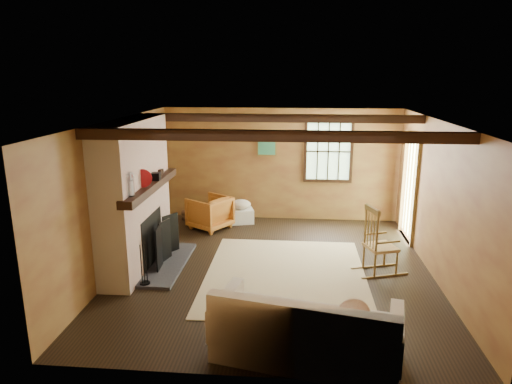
# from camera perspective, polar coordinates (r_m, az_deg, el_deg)

# --- Properties ---
(ground) EXTENTS (5.50, 5.50, 0.00)m
(ground) POSITION_cam_1_polar(r_m,az_deg,el_deg) (7.53, 2.21, -9.61)
(ground) COLOR black
(ground) RESTS_ON ground
(room_envelope) EXTENTS (5.02, 5.52, 2.44)m
(room_envelope) POSITION_cam_1_polar(r_m,az_deg,el_deg) (7.27, 4.18, 3.03)
(room_envelope) COLOR olive
(room_envelope) RESTS_ON ground
(fireplace) EXTENTS (1.02, 2.30, 2.40)m
(fireplace) POSITION_cam_1_polar(r_m,az_deg,el_deg) (7.58, -14.75, -1.06)
(fireplace) COLOR #A24D3E
(fireplace) RESTS_ON ground
(rug) EXTENTS (2.50, 3.00, 0.01)m
(rug) POSITION_cam_1_polar(r_m,az_deg,el_deg) (7.34, 3.72, -10.27)
(rug) COLOR tan
(rug) RESTS_ON ground
(rocking_chair) EXTENTS (0.89, 0.65, 1.10)m
(rocking_chair) POSITION_cam_1_polar(r_m,az_deg,el_deg) (7.50, 15.08, -6.39)
(rocking_chair) COLOR tan
(rocking_chair) RESTS_ON ground
(sofa) EXTENTS (2.18, 1.30, 0.82)m
(sofa) POSITION_cam_1_polar(r_m,az_deg,el_deg) (5.28, 6.24, -17.32)
(sofa) COLOR white
(sofa) RESTS_ON ground
(firewood_pile) EXTENTS (0.63, 0.11, 0.23)m
(firewood_pile) POSITION_cam_1_polar(r_m,az_deg,el_deg) (9.96, -7.47, -2.93)
(firewood_pile) COLOR brown
(firewood_pile) RESTS_ON ground
(laundry_basket) EXTENTS (0.58, 0.50, 0.30)m
(laundry_basket) POSITION_cam_1_polar(r_m,az_deg,el_deg) (9.74, -1.87, -2.99)
(laundry_basket) COLOR white
(laundry_basket) RESTS_ON ground
(basket_pillow) EXTENTS (0.49, 0.43, 0.21)m
(basket_pillow) POSITION_cam_1_polar(r_m,az_deg,el_deg) (9.67, -1.88, -1.56)
(basket_pillow) COLOR white
(basket_pillow) RESTS_ON laundry_basket
(armchair) EXTENTS (1.02, 1.01, 0.68)m
(armchair) POSITION_cam_1_polar(r_m,az_deg,el_deg) (9.37, -5.80, -2.57)
(armchair) COLOR #BF6026
(armchair) RESTS_ON ground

